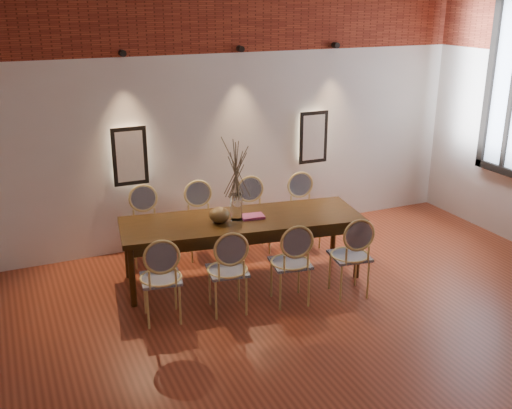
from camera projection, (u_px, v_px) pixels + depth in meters
name	position (u px, v px, depth m)	size (l,w,h in m)	color
floor	(366.00, 370.00, 5.41)	(7.00, 7.00, 0.02)	#964228
wall_back	(223.00, 92.00, 7.81)	(7.00, 0.10, 4.00)	silver
niche_left	(129.00, 156.00, 7.46)	(0.36, 0.06, 0.66)	#FFEAC6
niche_right	(312.00, 137.00, 8.45)	(0.36, 0.06, 0.66)	#FFEAC6
spot_fixture_left	(122.00, 53.00, 7.02)	(0.08, 0.08, 0.10)	black
spot_fixture_mid	(240.00, 49.00, 7.59)	(0.08, 0.08, 0.10)	black
spot_fixture_right	(336.00, 45.00, 8.13)	(0.08, 0.08, 0.10)	black
dining_table	(242.00, 248.00, 7.05)	(2.78, 0.89, 0.75)	#35200A
chair_near_a	(161.00, 278.00, 6.10)	(0.44, 0.44, 0.94)	#E2CB77
chair_near_b	(227.00, 270.00, 6.27)	(0.44, 0.44, 0.94)	#E2CB77
chair_near_c	(290.00, 263.00, 6.45)	(0.44, 0.44, 0.94)	#E2CB77
chair_near_d	(350.00, 255.00, 6.63)	(0.44, 0.44, 0.94)	#E2CB77
chair_far_a	(146.00, 228.00, 7.42)	(0.44, 0.44, 0.94)	#E2CB77
chair_far_b	(202.00, 222.00, 7.60)	(0.44, 0.44, 0.94)	#E2CB77
chair_far_c	(254.00, 217.00, 7.77)	(0.44, 0.44, 0.94)	#E2CB77
chair_far_d	(305.00, 212.00, 7.95)	(0.44, 0.44, 0.94)	#E2CB77
vase	(236.00, 207.00, 6.86)	(0.14, 0.14, 0.30)	silver
dried_branches	(236.00, 169.00, 6.71)	(0.50, 0.50, 0.70)	brown
bowl	(219.00, 215.00, 6.78)	(0.24, 0.24, 0.18)	brown
book	(253.00, 216.00, 6.95)	(0.26, 0.18, 0.03)	#9A336A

